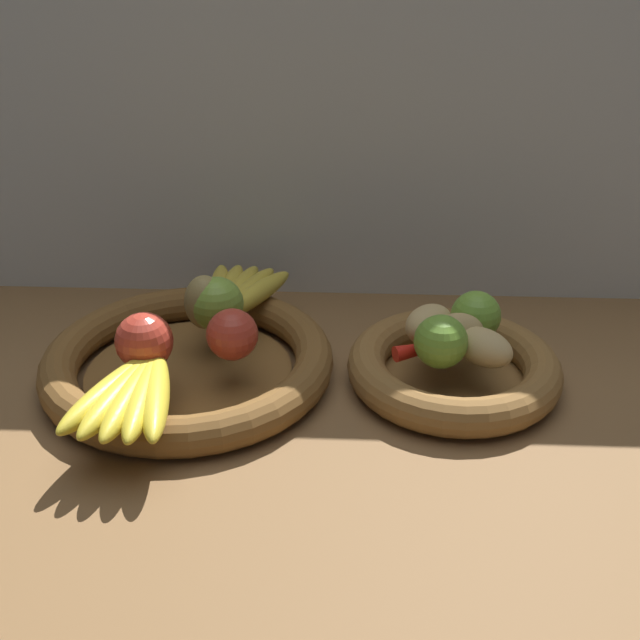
{
  "coord_description": "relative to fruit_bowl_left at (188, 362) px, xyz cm",
  "views": [
    {
      "loc": [
        1.36,
        -84.16,
        55.71
      ],
      "look_at": [
        -2.61,
        2.77,
        8.88
      ],
      "focal_mm": 44.53,
      "sensor_mm": 36.0,
      "label": 1
    }
  ],
  "objects": [
    {
      "name": "ground_plane",
      "position": [
        19.7,
        -2.77,
        -3.76
      ],
      "size": [
        140.0,
        90.0,
        3.0
      ],
      "primitive_type": "cube",
      "color": "brown"
    },
    {
      "name": "back_wall",
      "position": [
        19.7,
        27.23,
        25.24
      ],
      "size": [
        140.0,
        3.0,
        55.0
      ],
      "color": "silver",
      "rests_on": "ground_plane"
    },
    {
      "name": "fruit_bowl_left",
      "position": [
        0.0,
        0.0,
        0.0
      ],
      "size": [
        37.67,
        37.67,
        4.88
      ],
      "color": "brown",
      "rests_on": "ground_plane"
    },
    {
      "name": "fruit_bowl_right",
      "position": [
        34.18,
        0.0,
        0.02
      ],
      "size": [
        27.23,
        27.23,
        4.88
      ],
      "color": "brown",
      "rests_on": "ground_plane"
    },
    {
      "name": "apple_red_front",
      "position": [
        -3.82,
        -5.39,
        6.13
      ],
      "size": [
        7.02,
        7.02,
        7.02
      ],
      "primitive_type": "sphere",
      "color": "#B73828",
      "rests_on": "fruit_bowl_left"
    },
    {
      "name": "apple_red_right",
      "position": [
        6.43,
        -3.0,
        5.84
      ],
      "size": [
        6.43,
        6.43,
        6.43
      ],
      "primitive_type": "sphere",
      "color": "#B73828",
      "rests_on": "fruit_bowl_left"
    },
    {
      "name": "apple_green_back",
      "position": [
        3.3,
        4.65,
        6.2
      ],
      "size": [
        7.15,
        7.15,
        7.15
      ],
      "primitive_type": "sphere",
      "color": "#7AA338",
      "rests_on": "fruit_bowl_left"
    },
    {
      "name": "pear_brown",
      "position": [
        1.78,
        4.73,
        6.34
      ],
      "size": [
        5.4,
        5.53,
        7.44
      ],
      "primitive_type": "ellipsoid",
      "rotation": [
        0.0,
        0.0,
        6.28
      ],
      "color": "olive",
      "rests_on": "fruit_bowl_left"
    },
    {
      "name": "banana_bunch_front",
      "position": [
        -3.26,
        -13.54,
        4.22
      ],
      "size": [
        13.29,
        19.65,
        3.2
      ],
      "color": "yellow",
      "rests_on": "fruit_bowl_left"
    },
    {
      "name": "banana_bunch_back",
      "position": [
        4.83,
        12.09,
        4.08
      ],
      "size": [
        12.82,
        18.44,
        2.9
      ],
      "color": "gold",
      "rests_on": "fruit_bowl_left"
    },
    {
      "name": "potato_oblong",
      "position": [
        30.91,
        2.54,
        5.02
      ],
      "size": [
        8.71,
        9.09,
        4.79
      ],
      "primitive_type": "ellipsoid",
      "rotation": [
        0.0,
        0.0,
        0.92
      ],
      "color": "tan",
      "rests_on": "fruit_bowl_right"
    },
    {
      "name": "potato_large",
      "position": [
        34.18,
        0.0,
        5.21
      ],
      "size": [
        7.58,
        5.71,
        5.17
      ],
      "primitive_type": "ellipsoid",
      "rotation": [
        0.0,
        0.0,
        0.18
      ],
      "color": "tan",
      "rests_on": "fruit_bowl_right"
    },
    {
      "name": "potato_small",
      "position": [
        37.08,
        -2.91,
        4.86
      ],
      "size": [
        9.25,
        9.05,
        4.48
      ],
      "primitive_type": "ellipsoid",
      "rotation": [
        0.0,
        0.0,
        2.41
      ],
      "color": "tan",
      "rests_on": "fruit_bowl_right"
    },
    {
      "name": "lime_near",
      "position": [
        31.83,
        -3.52,
        5.91
      ],
      "size": [
        6.58,
        6.58,
        6.58
      ],
      "primitive_type": "sphere",
      "color": "#6B9E33",
      "rests_on": "fruit_bowl_right"
    },
    {
      "name": "lime_far",
      "position": [
        36.91,
        3.52,
        5.84
      ],
      "size": [
        6.44,
        6.44,
        6.44
      ],
      "primitive_type": "sphere",
      "color": "#6B9E33",
      "rests_on": "fruit_bowl_right"
    },
    {
      "name": "chili_pepper",
      "position": [
        31.96,
        -0.52,
        3.64
      ],
      "size": [
        11.82,
        6.72,
        2.04
      ],
      "primitive_type": "cone",
      "rotation": [
        0.0,
        1.57,
        0.42
      ],
      "color": "red",
      "rests_on": "fruit_bowl_right"
    }
  ]
}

